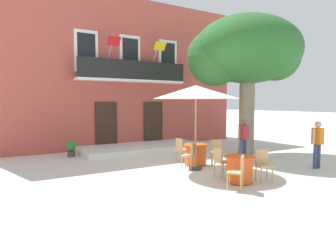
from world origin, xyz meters
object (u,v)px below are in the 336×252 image
(cafe_chair_near_tree_0, at_px, (217,151))
(cafe_chair_near_tree_2, at_px, (190,154))
(cafe_table_near_tree, at_px, (196,154))
(cafe_table_middle, at_px, (239,169))
(cafe_chair_near_tree_1, at_px, (181,148))
(plane_tree, at_px, (246,53))
(cafe_umbrella, at_px, (196,92))
(pedestrian_mid_plaza, at_px, (243,138))
(cafe_chair_middle_1, at_px, (238,170))
(cafe_chair_middle_2, at_px, (263,163))
(ground_planter_left, at_px, (71,148))
(cafe_chair_middle_0, at_px, (221,160))
(pedestrian_near_entrance, at_px, (317,142))

(cafe_chair_near_tree_0, height_order, cafe_chair_near_tree_2, same)
(cafe_table_near_tree, bearing_deg, cafe_table_middle, -98.50)
(cafe_chair_near_tree_1, bearing_deg, plane_tree, 1.96)
(cafe_chair_near_tree_1, bearing_deg, cafe_umbrella, -103.17)
(pedestrian_mid_plaza, bearing_deg, cafe_table_middle, -137.30)
(plane_tree, height_order, cafe_chair_middle_1, plane_tree)
(cafe_chair_near_tree_1, xyz_separation_m, cafe_umbrella, (-0.31, -1.32, 2.08))
(cafe_chair_near_tree_0, distance_m, pedestrian_mid_plaza, 1.35)
(cafe_chair_near_tree_0, bearing_deg, cafe_chair_near_tree_2, -175.58)
(cafe_chair_middle_2, xyz_separation_m, ground_planter_left, (-3.80, 6.87, -0.15))
(cafe_chair_near_tree_1, distance_m, cafe_umbrella, 2.49)
(cafe_table_middle, relative_size, ground_planter_left, 1.28)
(cafe_table_near_tree, xyz_separation_m, cafe_chair_near_tree_2, (-0.59, -0.47, 0.14))
(ground_planter_left, bearing_deg, cafe_chair_middle_1, -70.53)
(cafe_umbrella, relative_size, ground_planter_left, 4.28)
(cafe_table_near_tree, distance_m, cafe_umbrella, 2.34)
(ground_planter_left, bearing_deg, cafe_chair_near_tree_1, -44.97)
(plane_tree, bearing_deg, cafe_chair_middle_0, -144.24)
(cafe_chair_middle_1, bearing_deg, cafe_umbrella, 79.08)
(cafe_chair_middle_1, bearing_deg, pedestrian_near_entrance, 6.53)
(cafe_chair_near_tree_2, bearing_deg, cafe_chair_middle_1, -97.56)
(pedestrian_near_entrance, bearing_deg, pedestrian_mid_plaza, 120.95)
(cafe_chair_middle_2, relative_size, pedestrian_near_entrance, 0.56)
(cafe_chair_middle_0, distance_m, ground_planter_left, 6.63)
(cafe_chair_middle_0, distance_m, cafe_chair_middle_1, 1.37)
(cafe_table_near_tree, xyz_separation_m, pedestrian_mid_plaza, (1.94, -0.43, 0.54))
(cafe_chair_near_tree_0, bearing_deg, cafe_chair_middle_2, -97.51)
(cafe_table_near_tree, height_order, pedestrian_mid_plaza, pedestrian_mid_plaza)
(cafe_table_near_tree, height_order, cafe_chair_near_tree_2, cafe_chair_near_tree_2)
(cafe_chair_near_tree_2, xyz_separation_m, ground_planter_left, (-2.88, 4.53, -0.15))
(cafe_table_middle, distance_m, pedestrian_mid_plaza, 3.21)
(cafe_chair_near_tree_2, height_order, cafe_chair_middle_0, same)
(plane_tree, height_order, cafe_chair_near_tree_0, plane_tree)
(plane_tree, xyz_separation_m, cafe_umbrella, (-3.76, -1.44, -1.82))
(plane_tree, relative_size, cafe_chair_near_tree_1, 6.62)
(cafe_umbrella, bearing_deg, cafe_table_near_tree, 52.14)
(cafe_table_middle, xyz_separation_m, cafe_chair_middle_1, (-0.55, -0.51, 0.14))
(cafe_chair_middle_0, height_order, cafe_umbrella, cafe_umbrella)
(ground_planter_left, bearing_deg, cafe_chair_near_tree_0, -47.11)
(cafe_table_middle, relative_size, cafe_chair_middle_2, 0.95)
(cafe_umbrella, xyz_separation_m, pedestrian_mid_plaza, (2.39, 0.15, -1.68))
(pedestrian_mid_plaza, bearing_deg, cafe_chair_near_tree_0, 177.36)
(cafe_chair_middle_2, distance_m, pedestrian_near_entrance, 2.95)
(plane_tree, xyz_separation_m, cafe_table_middle, (-3.69, -3.44, -4.04))
(cafe_chair_near_tree_1, bearing_deg, cafe_chair_middle_2, -82.36)
(cafe_chair_near_tree_2, distance_m, pedestrian_mid_plaza, 2.56)
(cafe_chair_middle_0, height_order, cafe_chair_middle_1, same)
(cafe_table_middle, bearing_deg, ground_planter_left, 114.89)
(cafe_table_middle, bearing_deg, cafe_chair_near_tree_0, 64.76)
(cafe_table_near_tree, height_order, cafe_chair_middle_1, cafe_chair_middle_1)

